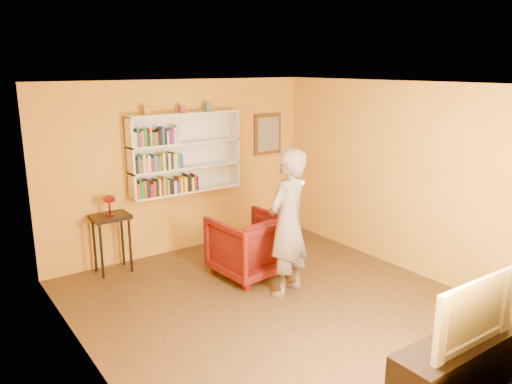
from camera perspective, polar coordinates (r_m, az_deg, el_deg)
room_shell at (r=5.95m, az=2.65°, el=-4.24°), size 5.30×5.80×2.88m
bookshelf at (r=7.80m, az=-8.26°, el=4.46°), size 1.80×0.29×1.23m
books_row_lower at (r=7.64m, az=-10.18°, el=0.66°), size 1.00×0.19×0.27m
books_row_middle at (r=7.51m, az=-11.16°, el=3.32°), size 0.75×0.19×0.26m
books_row_upper at (r=7.45m, az=-11.42°, el=6.17°), size 0.71×0.18×0.27m
ornament_left at (r=7.40m, az=-12.43°, el=9.08°), size 0.09×0.09×0.12m
ornament_centre at (r=7.64m, az=-8.49°, el=9.35°), size 0.08×0.08×0.11m
ornament_right at (r=7.85m, az=-5.54°, el=9.62°), size 0.09×0.09×0.12m
framed_painting at (r=8.68m, az=1.34°, el=6.64°), size 0.55×0.05×0.70m
console_table at (r=7.38m, az=-16.26°, el=-3.64°), size 0.52×0.40×0.85m
ruby_lustre at (r=7.29m, az=-16.45°, el=-0.99°), size 0.18×0.18×0.29m
armchair at (r=7.08m, az=-0.76°, el=-6.12°), size 1.01×1.03×0.88m
person at (r=6.34m, az=3.64°, el=-3.63°), size 0.81×0.66×1.92m
game_remote at (r=5.84m, az=4.91°, el=1.15°), size 0.04×0.15×0.04m
tv_cabinet at (r=5.11m, az=22.05°, el=-18.01°), size 1.46×0.44×0.52m
television at (r=4.84m, az=22.69°, el=-12.22°), size 1.09×0.15×0.63m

